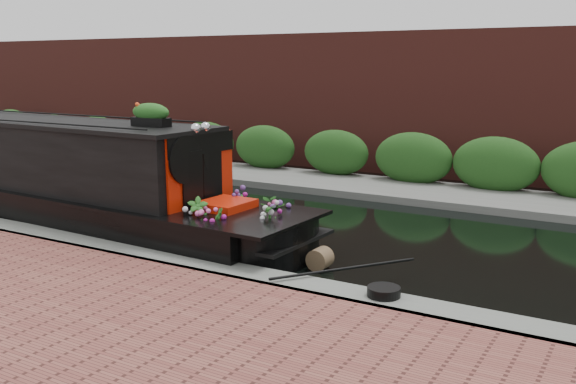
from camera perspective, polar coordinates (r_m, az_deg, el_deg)
The scene contains 8 objects.
ground at distance 13.28m, azimuth -6.06°, elevation -2.23°, with size 80.00×80.00×0.00m, color black.
near_bank_coping at distance 10.90m, azimuth -16.45°, elevation -5.65°, with size 40.00×0.60×0.50m, color slate.
far_bank_path at distance 16.76m, azimuth 2.49°, elevation 0.65°, with size 40.00×2.40×0.34m, color slate.
far_hedge at distance 17.55m, azimuth 3.87°, elevation 1.12°, with size 40.00×1.10×2.80m, color #1F4918.
far_brick_wall at distance 19.42m, azimuth 6.65°, elevation 2.05°, with size 40.00×1.00×8.00m, color #5D251F.
narrowboat at distance 13.57m, azimuth -20.58°, elevation 0.77°, with size 11.28×2.42×2.64m.
rope_fender at distance 9.86m, azimuth 2.86°, elevation -5.95°, with size 0.34×0.34×0.31m, color brown.
coiled_mooring_rope at distance 8.16m, azimuth 8.51°, elevation -8.75°, with size 0.42×0.42×0.12m, color black.
Camera 1 is at (7.71, -10.36, 3.08)m, focal length 40.00 mm.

